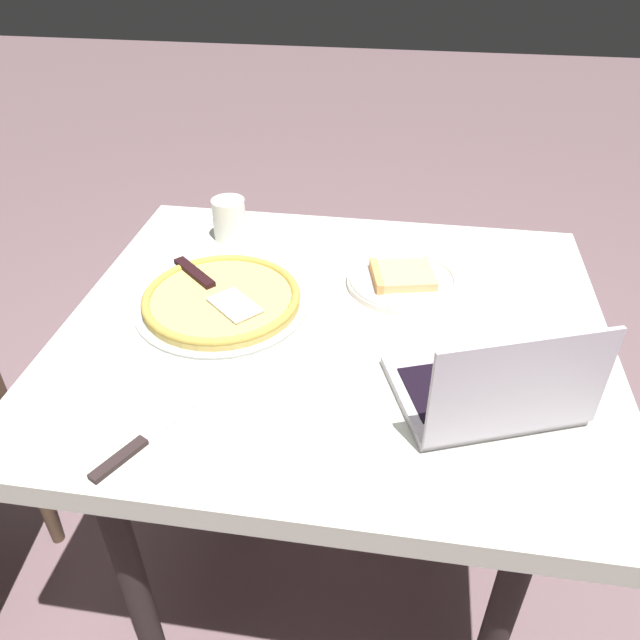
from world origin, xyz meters
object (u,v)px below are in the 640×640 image
Objects in this scene: table_knife at (142,442)px; drink_cup at (229,219)px; laptop at (490,389)px; pizza_tray at (222,299)px; dining_table at (334,355)px; pizza_plate at (403,279)px.

table_knife is 2.20× the size of drink_cup.
table_knife is at bearing 93.45° from drink_cup.
drink_cup is at bearing -86.55° from table_knife.
pizza_tray is (0.54, -0.23, -0.03)m from laptop.
dining_table is 2.97× the size of pizza_tray.
drink_cup is (0.44, -0.15, 0.04)m from pizza_plate.
table_knife is at bearing 17.09° from laptop.
pizza_plate is 0.67m from table_knife.
pizza_tray is 1.61× the size of table_knife.
dining_table is at bearing 52.88° from pizza_plate.
laptop reaches higher than pizza_tray.
pizza_tray is at bearing -92.64° from table_knife.
laptop is 0.59m from pizza_tray.
dining_table is 4.34× the size of pizza_plate.
laptop is 1.56× the size of table_knife.
drink_cup is at bearing -41.04° from laptop.
table_knife is (0.27, 0.37, 0.09)m from dining_table.
pizza_plate is 1.10× the size of table_knife.
laptop reaches higher than drink_cup.
pizza_tray is (0.38, 0.14, 0.00)m from pizza_plate.
drink_cup reaches higher than pizza_tray.
pizza_plate reaches higher than table_knife.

